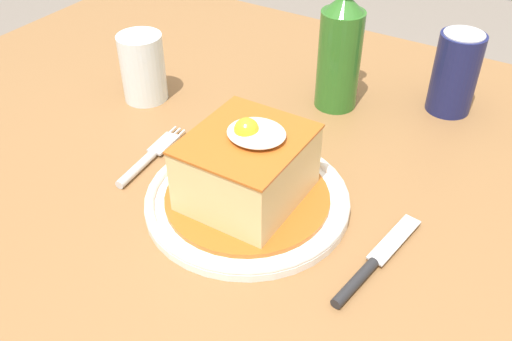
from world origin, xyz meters
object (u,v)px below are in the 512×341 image
Objects in this scene: knife at (367,269)px; soda_can at (455,73)px; fork at (146,160)px; drinking_glass at (143,72)px; beer_bottle_green at (340,45)px; main_plate at (247,199)px.

soda_can is at bearing 93.91° from knife.
fork and knife have the same top height.
fork is at bearing 175.44° from knife.
knife is 1.58× the size of drinking_glass.
soda_can reaches higher than drinking_glass.
beer_bottle_green is at bearing 27.60° from drinking_glass.
beer_bottle_green is at bearing -153.24° from soda_can.
drinking_glass is (-0.11, 0.14, 0.04)m from fork.
drinking_glass is at bearing -152.71° from soda_can.
main_plate is 0.29m from beer_bottle_green.
soda_can is at bearing 67.87° from main_plate.
drinking_glass is (-0.42, -0.21, -0.02)m from soda_can.
soda_can is at bearing 26.76° from beer_bottle_green.
soda_can is 1.18× the size of drinking_glass.
knife is 0.47m from drinking_glass.
fork is at bearing -130.78° from soda_can.
main_plate is at bearing -26.21° from drinking_glass.
fork is 1.14× the size of soda_can.
main_plate is 0.93× the size of beer_bottle_green.
soda_can reaches higher than main_plate.
main_plate is 1.75× the size of fork.
fork is at bearing -118.64° from beer_bottle_green.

